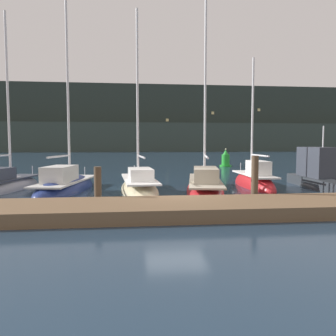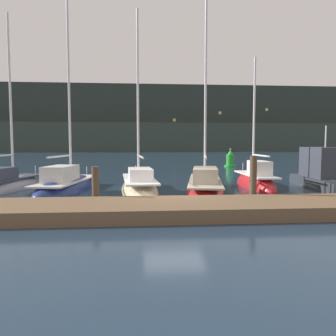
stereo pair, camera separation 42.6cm
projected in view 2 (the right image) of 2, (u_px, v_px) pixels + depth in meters
name	position (u px, v px, depth m)	size (l,w,h in m)	color
ground_plane	(174.00, 202.00, 13.55)	(400.00, 400.00, 0.00)	#1E3347
dock	(181.00, 208.00, 11.20)	(38.19, 2.80, 0.45)	brown
mooring_pile_2	(96.00, 187.00, 12.55)	(0.28, 0.28, 1.57)	#4C3D2D
mooring_pile_3	(253.00, 180.00, 13.03)	(0.28, 0.28, 1.95)	#4C3D2D
sailboat_berth_3	(8.00, 187.00, 17.21)	(2.73, 6.31, 9.96)	gray
sailboat_berth_4	(67.00, 188.00, 16.91)	(3.00, 6.93, 10.79)	navy
sailboat_berth_5	(139.00, 189.00, 16.63)	(2.29, 6.34, 9.85)	beige
sailboat_berth_6	(205.00, 189.00, 16.35)	(3.18, 7.77, 10.67)	red
sailboat_berth_7	(255.00, 185.00, 18.29)	(1.59, 5.50, 8.09)	red
motorboat_berth_8	(324.00, 181.00, 17.72)	(2.20, 6.25, 4.00)	#2D3338
channel_buoy	(230.00, 160.00, 33.77)	(1.23, 1.23, 1.89)	green
hillside_backdrop	(147.00, 122.00, 101.14)	(240.00, 23.00, 19.36)	#28332D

